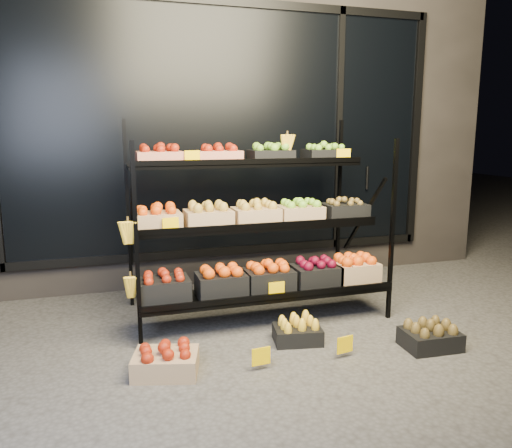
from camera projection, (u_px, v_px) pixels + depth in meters
name	position (u px, v px, depth m)	size (l,w,h in m)	color
ground	(282.00, 341.00, 3.76)	(24.00, 24.00, 0.00)	#514F4C
building	(207.00, 114.00, 5.86)	(6.00, 2.08, 3.50)	#2D2826
display_rack	(256.00, 225.00, 4.17)	(2.18, 1.02, 1.66)	black
tag_floor_a	(261.00, 362.00, 3.29)	(0.13, 0.01, 0.12)	#FFC600
tag_floor_b	(345.00, 350.00, 3.47)	(0.13, 0.01, 0.12)	#FFC600
floor_crate_left	(166.00, 360.00, 3.24)	(0.48, 0.40, 0.21)	tan
floor_crate_midleft	(297.00, 331.00, 3.73)	(0.39, 0.31, 0.18)	black
floor_crate_right	(430.00, 336.00, 3.62)	(0.41, 0.31, 0.20)	black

